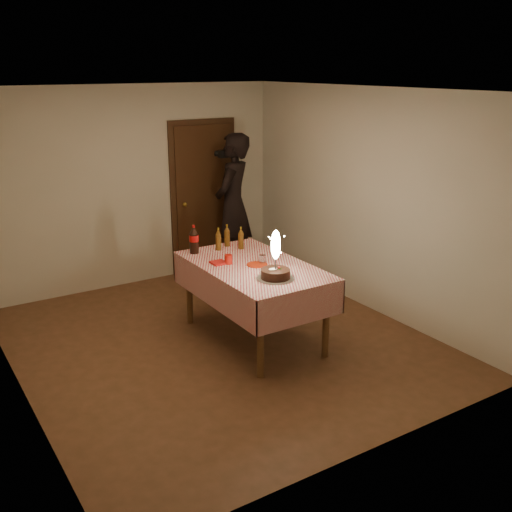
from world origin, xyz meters
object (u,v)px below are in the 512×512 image
at_px(red_cup, 228,259).
at_px(photographer, 233,205).
at_px(birthday_cake, 276,267).
at_px(dining_table, 253,275).
at_px(amber_bottle_left, 218,240).
at_px(cola_bottle, 194,240).
at_px(amber_bottle_right, 241,239).
at_px(clear_cup, 262,259).
at_px(amber_bottle_mid, 227,236).
at_px(red_plate, 257,265).

height_order(red_cup, photographer, photographer).
bearing_deg(birthday_cake, dining_table, 85.09).
bearing_deg(amber_bottle_left, birthday_cake, -89.46).
distance_m(cola_bottle, amber_bottle_right, 0.54).
bearing_deg(photographer, clear_cup, -112.09).
xyz_separation_m(dining_table, clear_cup, (0.11, -0.01, 0.16)).
height_order(dining_table, birthday_cake, birthday_cake).
xyz_separation_m(red_cup, amber_bottle_mid, (0.31, 0.57, 0.07)).
relative_size(birthday_cake, red_cup, 4.88).
distance_m(cola_bottle, amber_bottle_mid, 0.44).
height_order(amber_bottle_left, amber_bottle_right, same).
bearing_deg(red_cup, amber_bottle_left, 72.36).
bearing_deg(birthday_cake, red_cup, 104.78).
bearing_deg(amber_bottle_mid, red_cup, -118.78).
distance_m(dining_table, photographer, 2.17).
distance_m(red_cup, amber_bottle_left, 0.52).
bearing_deg(amber_bottle_left, red_plate, -83.34).
height_order(red_plate, clear_cup, clear_cup).
relative_size(red_cup, amber_bottle_left, 0.39).
bearing_deg(clear_cup, red_plate, -166.96).
relative_size(red_plate, amber_bottle_mid, 0.86).
bearing_deg(red_plate, clear_cup, 13.04).
distance_m(red_plate, red_cup, 0.31).
distance_m(birthday_cake, clear_cup, 0.48).
xyz_separation_m(amber_bottle_mid, photographer, (0.80, 1.22, 0.03)).
xyz_separation_m(cola_bottle, photographer, (1.24, 1.26, -0.01)).
distance_m(birthday_cake, amber_bottle_right, 1.05).
distance_m(red_cup, photographer, 2.11).
distance_m(red_plate, amber_bottle_mid, 0.77).
xyz_separation_m(red_plate, red_cup, (-0.24, 0.19, 0.05)).
bearing_deg(cola_bottle, dining_table, -64.38).
distance_m(amber_bottle_mid, photographer, 1.46).
bearing_deg(red_cup, birthday_cake, -75.22).
distance_m(birthday_cake, amber_bottle_left, 1.12).
height_order(cola_bottle, amber_bottle_right, cola_bottle).
bearing_deg(amber_bottle_right, red_cup, -135.02).
bearing_deg(clear_cup, amber_bottle_left, 103.31).
relative_size(amber_bottle_right, amber_bottle_mid, 1.00).
bearing_deg(photographer, amber_bottle_right, -117.16).
xyz_separation_m(red_cup, cola_bottle, (-0.13, 0.53, 0.10)).
bearing_deg(red_plate, dining_table, 137.75).
bearing_deg(red_cup, red_plate, -39.12).
bearing_deg(cola_bottle, birthday_cake, -75.81).
xyz_separation_m(red_plate, amber_bottle_left, (-0.08, 0.68, 0.11)).
relative_size(birthday_cake, red_plate, 2.22).
relative_size(birthday_cake, clear_cup, 5.42).
distance_m(red_plate, photographer, 2.17).
bearing_deg(amber_bottle_mid, clear_cup, -89.97).
bearing_deg(cola_bottle, photographer, 45.56).
bearing_deg(clear_cup, photographer, 67.91).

